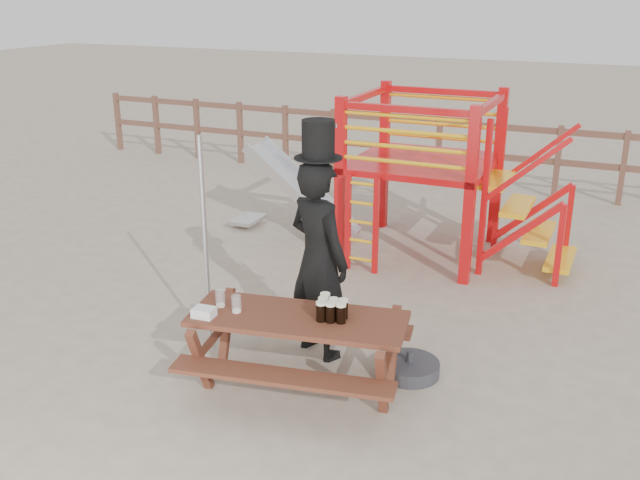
{
  "coord_description": "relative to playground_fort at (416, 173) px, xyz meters",
  "views": [
    {
      "loc": [
        2.66,
        -5.01,
        3.32
      ],
      "look_at": [
        0.03,
        0.8,
        1.05
      ],
      "focal_mm": 40.0,
      "sensor_mm": 36.0,
      "label": 1
    }
  ],
  "objects": [
    {
      "name": "picnic_table",
      "position": [
        0.13,
        -3.73,
        -0.63
      ],
      "size": [
        2.02,
        1.57,
        0.71
      ],
      "rotation": [
        0.0,
        0.0,
        0.18
      ],
      "color": "brown",
      "rests_on": "ground"
    },
    {
      "name": "ground",
      "position": [
        -0.12,
        -3.58,
        -1.07
      ],
      "size": [
        60.0,
        60.0,
        0.0
      ],
      "primitive_type": "plane",
      "color": "tan",
      "rests_on": "ground"
    },
    {
      "name": "man_with_hat",
      "position": [
        0.0,
        -3.03,
        -0.07
      ],
      "size": [
        0.82,
        0.7,
        2.24
      ],
      "rotation": [
        0.0,
        0.0,
        2.73
      ],
      "color": "black",
      "rests_on": "ground"
    },
    {
      "name": "back_fence",
      "position": [
        -0.12,
        3.42,
        -0.34
      ],
      "size": [
        15.09,
        0.09,
        1.2
      ],
      "color": "brown",
      "rests_on": "ground"
    },
    {
      "name": "playground_fort",
      "position": [
        0.0,
        0.0,
        0.0
      ],
      "size": [
        4.71,
        1.84,
        2.1
      ],
      "color": "red",
      "rests_on": "ground"
    },
    {
      "name": "stout_pints",
      "position": [
        0.4,
        -3.65,
        -0.28
      ],
      "size": [
        0.29,
        0.26,
        0.17
      ],
      "color": "black",
      "rests_on": "picnic_table"
    },
    {
      "name": "parasol_base",
      "position": [
        0.93,
        -3.08,
        -1.01
      ],
      "size": [
        0.55,
        0.55,
        0.23
      ],
      "color": "#323236",
      "rests_on": "ground"
    },
    {
      "name": "paper_bag",
      "position": [
        -0.58,
        -4.06,
        -0.33
      ],
      "size": [
        0.19,
        0.16,
        0.08
      ],
      "primitive_type": "cube",
      "rotation": [
        0.0,
        0.0,
        0.1
      ],
      "color": "white",
      "rests_on": "picnic_table"
    },
    {
      "name": "metal_pole",
      "position": [
        -1.01,
        -3.35,
        -0.03
      ],
      "size": [
        0.05,
        0.05,
        2.08
      ],
      "primitive_type": "cylinder",
      "color": "#B2B2B7",
      "rests_on": "ground"
    },
    {
      "name": "empty_glasses",
      "position": [
        -0.47,
        -3.85,
        -0.3
      ],
      "size": [
        0.27,
        0.12,
        0.15
      ],
      "color": "silver",
      "rests_on": "picnic_table"
    }
  ]
}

